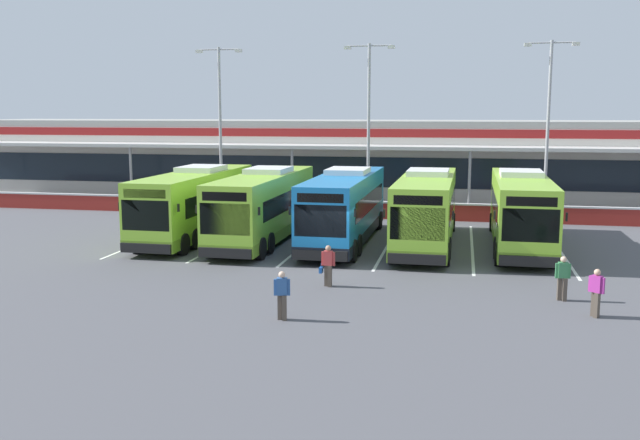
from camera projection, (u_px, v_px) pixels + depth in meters
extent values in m
plane|color=#4C4C51|center=(326.00, 267.00, 30.94)|extent=(200.00, 200.00, 0.00)
cube|color=beige|center=(390.00, 161.00, 56.69)|extent=(70.00, 10.00, 5.50)
cube|color=#19232D|center=(383.00, 172.00, 51.89)|extent=(66.00, 0.08, 2.20)
cube|color=maroon|center=(383.00, 133.00, 51.45)|extent=(68.00, 0.08, 0.60)
cube|color=beige|center=(381.00, 147.00, 50.17)|extent=(67.00, 3.00, 0.24)
cube|color=gray|center=(390.00, 124.00, 56.23)|extent=(70.00, 10.00, 0.50)
cylinder|color=#999999|center=(131.00, 174.00, 52.95)|extent=(0.20, 0.20, 4.20)
cylinder|color=#999999|center=(292.00, 177.00, 50.53)|extent=(0.20, 0.20, 4.20)
cylinder|color=#999999|center=(469.00, 180.00, 48.12)|extent=(0.20, 0.20, 4.20)
cube|color=maroon|center=(369.00, 210.00, 44.92)|extent=(60.00, 0.36, 1.00)
cube|color=#B2B2B2|center=(369.00, 202.00, 44.83)|extent=(60.00, 0.40, 0.10)
cube|color=#8CC633|center=(195.00, 202.00, 37.93)|extent=(2.69, 12.03, 3.19)
cube|color=olive|center=(196.00, 226.00, 38.13)|extent=(2.71, 12.05, 0.56)
cube|color=black|center=(198.00, 197.00, 38.28)|extent=(2.69, 9.63, 0.96)
cube|color=black|center=(146.00, 215.00, 32.16)|extent=(2.31, 0.13, 1.40)
cube|color=black|center=(145.00, 194.00, 31.99)|extent=(2.05, 0.10, 0.40)
cube|color=silver|center=(201.00, 169.00, 38.63)|extent=(2.08, 2.82, 0.28)
cube|color=black|center=(146.00, 248.00, 32.28)|extent=(2.45, 0.19, 0.44)
cube|color=black|center=(178.00, 208.00, 32.14)|extent=(0.08, 0.12, 0.36)
cube|color=black|center=(120.00, 206.00, 32.74)|extent=(0.08, 0.12, 0.36)
cylinder|color=black|center=(244.00, 216.00, 42.34)|extent=(0.33, 1.04, 1.04)
cylinder|color=black|center=(206.00, 215.00, 42.83)|extent=(0.33, 1.04, 1.04)
cylinder|color=black|center=(194.00, 239.00, 34.80)|extent=(0.33, 1.04, 1.04)
cylinder|color=black|center=(149.00, 237.00, 35.29)|extent=(0.33, 1.04, 1.04)
cylinder|color=black|center=(183.00, 244.00, 33.45)|extent=(0.33, 1.04, 1.04)
cylinder|color=black|center=(136.00, 242.00, 33.94)|extent=(0.33, 1.04, 1.04)
cube|color=#8CC633|center=(264.00, 205.00, 36.85)|extent=(2.69, 12.03, 3.19)
cube|color=olive|center=(264.00, 230.00, 37.05)|extent=(2.71, 12.05, 0.56)
cube|color=black|center=(266.00, 199.00, 37.20)|extent=(2.69, 9.63, 0.96)
cube|color=black|center=(225.00, 219.00, 31.08)|extent=(2.31, 0.13, 1.40)
cube|color=black|center=(224.00, 197.00, 30.92)|extent=(2.05, 0.10, 0.40)
cube|color=silver|center=(269.00, 170.00, 37.56)|extent=(2.08, 2.82, 0.28)
cube|color=black|center=(225.00, 253.00, 31.20)|extent=(2.45, 0.19, 0.44)
cube|color=black|center=(259.00, 211.00, 31.07)|extent=(0.08, 0.12, 0.36)
cube|color=black|center=(197.00, 209.00, 31.66)|extent=(0.08, 0.12, 0.36)
cylinder|color=black|center=(306.00, 219.00, 41.27)|extent=(0.33, 1.04, 1.04)
cylinder|color=black|center=(267.00, 218.00, 41.76)|extent=(0.33, 1.04, 1.04)
cylinder|color=black|center=(269.00, 243.00, 33.73)|extent=(0.33, 1.04, 1.04)
cylinder|color=black|center=(221.00, 241.00, 34.22)|extent=(0.33, 1.04, 1.04)
cylinder|color=black|center=(260.00, 249.00, 32.37)|extent=(0.33, 1.04, 1.04)
cylinder|color=black|center=(211.00, 247.00, 32.86)|extent=(0.33, 1.04, 1.04)
cube|color=#1972B7|center=(344.00, 206.00, 36.34)|extent=(2.69, 12.03, 3.19)
cube|color=black|center=(344.00, 231.00, 36.54)|extent=(2.71, 12.05, 0.56)
cube|color=black|center=(346.00, 201.00, 36.69)|extent=(2.69, 9.63, 0.96)
cube|color=black|center=(320.00, 221.00, 30.56)|extent=(2.31, 0.13, 1.40)
cube|color=black|center=(320.00, 198.00, 30.40)|extent=(2.05, 0.10, 0.40)
cube|color=silver|center=(348.00, 171.00, 37.04)|extent=(2.08, 2.82, 0.28)
cube|color=black|center=(320.00, 255.00, 30.69)|extent=(2.45, 0.19, 0.44)
cube|color=black|center=(355.00, 213.00, 30.55)|extent=(0.08, 0.12, 0.36)
cube|color=black|center=(290.00, 211.00, 31.15)|extent=(0.08, 0.12, 0.36)
cylinder|color=black|center=(379.00, 220.00, 40.75)|extent=(0.33, 1.04, 1.04)
cylinder|color=black|center=(338.00, 219.00, 41.24)|extent=(0.33, 1.04, 1.04)
cylinder|color=black|center=(357.00, 245.00, 33.21)|extent=(0.33, 1.04, 1.04)
cylinder|color=black|center=(308.00, 243.00, 33.70)|extent=(0.33, 1.04, 1.04)
cylinder|color=black|center=(353.00, 251.00, 31.86)|extent=(0.33, 1.04, 1.04)
cylinder|color=black|center=(301.00, 249.00, 32.35)|extent=(0.33, 1.04, 1.04)
cube|color=#8CC633|center=(426.00, 208.00, 35.58)|extent=(2.69, 12.03, 3.19)
cube|color=olive|center=(426.00, 234.00, 35.78)|extent=(2.71, 12.05, 0.56)
cube|color=black|center=(427.00, 203.00, 35.93)|extent=(2.69, 9.63, 0.96)
cube|color=black|center=(417.00, 224.00, 29.80)|extent=(2.31, 0.13, 1.40)
cube|color=black|center=(418.00, 200.00, 29.64)|extent=(2.05, 0.10, 0.40)
cube|color=silver|center=(428.00, 172.00, 36.28)|extent=(2.08, 2.82, 0.28)
cube|color=black|center=(417.00, 259.00, 29.93)|extent=(2.45, 0.19, 0.44)
cube|color=black|center=(453.00, 215.00, 29.79)|extent=(0.08, 0.12, 0.36)
cube|color=black|center=(384.00, 213.00, 30.39)|extent=(0.08, 0.12, 0.36)
cylinder|color=black|center=(452.00, 222.00, 39.99)|extent=(0.33, 1.04, 1.04)
cylinder|color=black|center=(410.00, 221.00, 40.48)|extent=(0.33, 1.04, 1.04)
cylinder|color=black|center=(447.00, 248.00, 32.45)|extent=(0.33, 1.04, 1.04)
cylinder|color=black|center=(395.00, 246.00, 32.94)|extent=(0.33, 1.04, 1.04)
cylinder|color=black|center=(446.00, 254.00, 31.10)|extent=(0.33, 1.04, 1.04)
cylinder|color=black|center=(392.00, 252.00, 31.59)|extent=(0.33, 1.04, 1.04)
cube|color=#8CC633|center=(521.00, 210.00, 35.15)|extent=(2.69, 12.03, 3.19)
cube|color=olive|center=(520.00, 236.00, 35.35)|extent=(2.71, 12.05, 0.56)
cube|color=black|center=(521.00, 204.00, 35.50)|extent=(2.69, 9.63, 0.96)
cube|color=black|center=(531.00, 225.00, 29.37)|extent=(2.31, 0.13, 1.40)
cube|color=black|center=(532.00, 202.00, 29.21)|extent=(2.05, 0.10, 0.40)
cube|color=silver|center=(521.00, 173.00, 35.85)|extent=(2.08, 2.82, 0.28)
cube|color=black|center=(529.00, 261.00, 29.50)|extent=(2.45, 0.19, 0.44)
cube|color=black|center=(567.00, 217.00, 29.36)|extent=(0.08, 0.12, 0.36)
cube|color=black|center=(495.00, 215.00, 29.96)|extent=(0.08, 0.12, 0.36)
cylinder|color=black|center=(536.00, 224.00, 39.56)|extent=(0.33, 1.04, 1.04)
cylinder|color=black|center=(493.00, 222.00, 40.05)|extent=(0.33, 1.04, 1.04)
cylinder|color=black|center=(552.00, 250.00, 32.02)|extent=(0.33, 1.04, 1.04)
cylinder|color=black|center=(497.00, 248.00, 32.51)|extent=(0.33, 1.04, 1.04)
cylinder|color=black|center=(555.00, 256.00, 30.67)|extent=(0.33, 1.04, 1.04)
cylinder|color=black|center=(498.00, 254.00, 31.16)|extent=(0.33, 1.04, 1.04)
cube|color=silver|center=(159.00, 235.00, 38.80)|extent=(0.14, 13.00, 0.01)
cube|color=silver|center=(232.00, 238.00, 37.98)|extent=(0.14, 13.00, 0.01)
cube|color=silver|center=(309.00, 241.00, 37.17)|extent=(0.14, 13.00, 0.01)
cube|color=silver|center=(389.00, 244.00, 36.35)|extent=(0.14, 13.00, 0.01)
cube|color=silver|center=(472.00, 247.00, 35.53)|extent=(0.14, 13.00, 0.01)
cube|color=silver|center=(559.00, 250.00, 34.71)|extent=(0.14, 13.00, 0.01)
cube|color=#4C4238|center=(326.00, 275.00, 27.56)|extent=(0.14, 0.18, 0.84)
cube|color=#4C4238|center=(330.00, 276.00, 27.41)|extent=(0.14, 0.18, 0.84)
cube|color=#B23838|center=(328.00, 258.00, 27.37)|extent=(0.34, 0.23, 0.56)
cube|color=#B23838|center=(323.00, 259.00, 27.43)|extent=(0.09, 0.10, 0.54)
cube|color=#B23838|center=(334.00, 259.00, 27.33)|extent=(0.09, 0.10, 0.54)
sphere|color=tan|center=(328.00, 248.00, 27.31)|extent=(0.22, 0.22, 0.22)
cube|color=#194C9E|center=(321.00, 270.00, 27.53)|extent=(0.13, 0.28, 0.22)
cylinder|color=#194C9E|center=(321.00, 265.00, 27.50)|extent=(0.02, 0.02, 0.16)
cube|color=#4C4238|center=(594.00, 304.00, 23.50)|extent=(0.22, 0.23, 0.84)
cube|color=#4C4238|center=(597.00, 305.00, 23.31)|extent=(0.22, 0.23, 0.84)
cube|color=#A32D89|center=(597.00, 284.00, 23.30)|extent=(0.40, 0.38, 0.56)
cube|color=#A32D89|center=(590.00, 283.00, 23.46)|extent=(0.13, 0.13, 0.54)
cube|color=#A32D89|center=(603.00, 286.00, 23.14)|extent=(0.13, 0.13, 0.54)
sphere|color=tan|center=(597.00, 272.00, 23.24)|extent=(0.22, 0.22, 0.22)
cube|color=#4C4238|center=(559.00, 289.00, 25.49)|extent=(0.15, 0.19, 0.84)
cube|color=#4C4238|center=(565.00, 290.00, 25.36)|extent=(0.15, 0.19, 0.84)
cube|color=#387F4C|center=(563.00, 270.00, 25.32)|extent=(0.36, 0.25, 0.56)
cube|color=#387F4C|center=(557.00, 271.00, 25.35)|extent=(0.10, 0.11, 0.54)
cube|color=#387F4C|center=(569.00, 271.00, 25.30)|extent=(0.10, 0.11, 0.54)
sphere|color=#DBB293|center=(564.00, 259.00, 25.26)|extent=(0.22, 0.22, 0.22)
cube|color=#4C4238|center=(280.00, 307.00, 23.13)|extent=(0.17, 0.20, 0.84)
cube|color=#4C4238|center=(284.00, 308.00, 23.01)|extent=(0.17, 0.20, 0.84)
cube|color=#2D5693|center=(282.00, 286.00, 22.96)|extent=(0.38, 0.28, 0.56)
cube|color=#2D5693|center=(275.00, 287.00, 22.97)|extent=(0.11, 0.12, 0.54)
cube|color=#2D5693|center=(289.00, 287.00, 22.96)|extent=(0.11, 0.12, 0.54)
sphere|color=#DBB293|center=(282.00, 275.00, 22.90)|extent=(0.22, 0.22, 0.22)
cylinder|color=#9E9EA3|center=(220.00, 129.00, 48.59)|extent=(0.20, 0.20, 11.00)
cylinder|color=#9E9EA3|center=(219.00, 49.00, 47.77)|extent=(2.80, 0.10, 0.10)
cube|color=silver|center=(199.00, 51.00, 48.06)|extent=(0.44, 0.28, 0.20)
cube|color=silver|center=(239.00, 51.00, 47.51)|extent=(0.44, 0.28, 0.20)
cylinder|color=#9E9EA3|center=(369.00, 130.00, 45.80)|extent=(0.20, 0.20, 11.00)
cylinder|color=#9E9EA3|center=(369.00, 46.00, 44.99)|extent=(2.80, 0.10, 0.10)
cube|color=silver|center=(348.00, 48.00, 45.27)|extent=(0.44, 0.28, 0.20)
cube|color=silver|center=(391.00, 47.00, 44.73)|extent=(0.44, 0.28, 0.20)
cylinder|color=#9E9EA3|center=(548.00, 131.00, 43.75)|extent=(0.20, 0.20, 11.00)
cylinder|color=#9E9EA3|center=(552.00, 43.00, 42.94)|extent=(2.80, 0.10, 0.10)
cube|color=silver|center=(528.00, 45.00, 43.22)|extent=(0.44, 0.28, 0.20)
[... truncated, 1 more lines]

